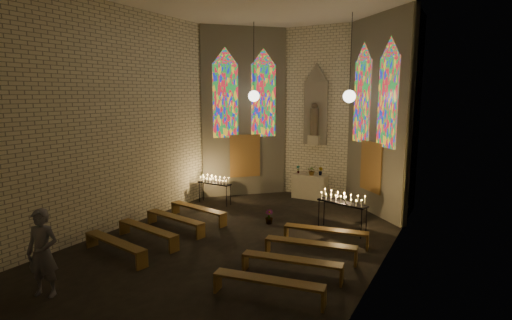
# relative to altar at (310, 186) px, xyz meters

# --- Properties ---
(floor) EXTENTS (12.00, 12.00, 0.00)m
(floor) POSITION_rel_altar_xyz_m (0.00, -5.45, -0.50)
(floor) COLOR black
(floor) RESTS_ON ground
(room) EXTENTS (8.22, 12.43, 7.00)m
(room) POSITION_rel_altar_xyz_m (-0.00, -2.08, 3.22)
(room) COLOR beige
(room) RESTS_ON ground
(altar) EXTENTS (1.40, 0.60, 1.00)m
(altar) POSITION_rel_altar_xyz_m (0.00, 0.00, 0.00)
(altar) COLOR #BCB899
(altar) RESTS_ON ground
(flower_vase_left) EXTENTS (0.18, 0.13, 0.33)m
(flower_vase_left) POSITION_rel_altar_xyz_m (-0.55, 0.03, 0.67)
(flower_vase_left) COLOR #4C723F
(flower_vase_left) RESTS_ON altar
(flower_vase_center) EXTENTS (0.44, 0.40, 0.40)m
(flower_vase_center) POSITION_rel_altar_xyz_m (0.12, -0.10, 0.70)
(flower_vase_center) COLOR #4C723F
(flower_vase_center) RESTS_ON altar
(flower_vase_right) EXTENTS (0.24, 0.22, 0.35)m
(flower_vase_right) POSITION_rel_altar_xyz_m (0.43, 0.07, 0.68)
(flower_vase_right) COLOR #4C723F
(flower_vase_right) RESTS_ON altar
(aisle_flower_pot) EXTENTS (0.33, 0.33, 0.47)m
(aisle_flower_pot) POSITION_rel_altar_xyz_m (0.02, -3.75, -0.27)
(aisle_flower_pot) COLOR #4C723F
(aisle_flower_pot) RESTS_ON ground
(votive_stand_left) EXTENTS (1.43, 0.40, 1.04)m
(votive_stand_left) POSITION_rel_altar_xyz_m (-2.99, -2.58, 0.40)
(votive_stand_left) COLOR black
(votive_stand_left) RESTS_ON ground
(votive_stand_right) EXTENTS (1.67, 0.77, 1.19)m
(votive_stand_right) POSITION_rel_altar_xyz_m (2.38, -3.34, 0.52)
(votive_stand_right) COLOR black
(votive_stand_right) RESTS_ON ground
(pew_left_0) EXTENTS (2.42, 0.73, 0.46)m
(pew_left_0) POSITION_rel_altar_xyz_m (-2.29, -4.59, -0.13)
(pew_left_0) COLOR brown
(pew_left_0) RESTS_ON ground
(pew_right_0) EXTENTS (2.42, 0.73, 0.46)m
(pew_right_0) POSITION_rel_altar_xyz_m (2.29, -4.59, -0.13)
(pew_right_0) COLOR brown
(pew_right_0) RESTS_ON ground
(pew_left_1) EXTENTS (2.42, 0.73, 0.46)m
(pew_left_1) POSITION_rel_altar_xyz_m (-2.29, -5.79, -0.13)
(pew_left_1) COLOR brown
(pew_left_1) RESTS_ON ground
(pew_right_1) EXTENTS (2.42, 0.73, 0.46)m
(pew_right_1) POSITION_rel_altar_xyz_m (2.29, -5.79, -0.13)
(pew_right_1) COLOR brown
(pew_right_1) RESTS_ON ground
(pew_left_2) EXTENTS (2.42, 0.73, 0.46)m
(pew_left_2) POSITION_rel_altar_xyz_m (-2.29, -6.99, -0.13)
(pew_left_2) COLOR brown
(pew_left_2) RESTS_ON ground
(pew_right_2) EXTENTS (2.42, 0.73, 0.46)m
(pew_right_2) POSITION_rel_altar_xyz_m (2.29, -6.99, -0.13)
(pew_right_2) COLOR brown
(pew_right_2) RESTS_ON ground
(pew_left_3) EXTENTS (2.42, 0.73, 0.46)m
(pew_left_3) POSITION_rel_altar_xyz_m (-2.29, -8.19, -0.13)
(pew_left_3) COLOR brown
(pew_left_3) RESTS_ON ground
(pew_right_3) EXTENTS (2.42, 0.73, 0.46)m
(pew_right_3) POSITION_rel_altar_xyz_m (2.29, -8.19, -0.13)
(pew_right_3) COLOR brown
(pew_right_3) RESTS_ON ground
(visitor) EXTENTS (0.82, 0.68, 1.91)m
(visitor) POSITION_rel_altar_xyz_m (-1.99, -10.35, 0.45)
(visitor) COLOR #504E59
(visitor) RESTS_ON ground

